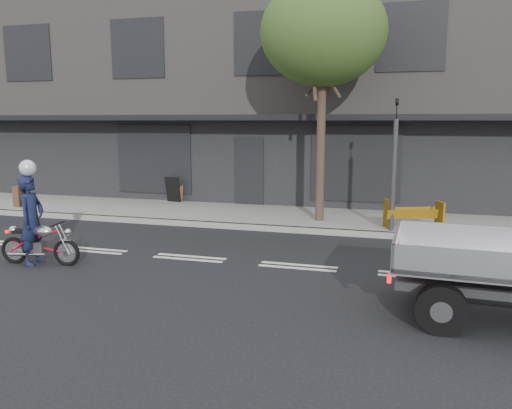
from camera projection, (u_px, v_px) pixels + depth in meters
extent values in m
plane|color=black|center=(190.00, 258.00, 10.87)|extent=(80.00, 80.00, 0.00)
cube|color=gray|center=(250.00, 216.00, 15.31)|extent=(32.00, 3.20, 0.15)
cube|color=gray|center=(234.00, 226.00, 13.79)|extent=(32.00, 0.20, 0.15)
cube|color=slate|center=(294.00, 95.00, 20.92)|extent=(26.00, 10.00, 8.00)
cylinder|color=#382B21|center=(321.00, 155.00, 13.93)|extent=(0.24, 0.24, 4.00)
ellipsoid|color=#2C491B|center=(323.00, 32.00, 13.38)|extent=(3.40, 3.40, 2.89)
cylinder|color=#2D2D30|center=(394.00, 179.00, 12.67)|extent=(0.12, 0.12, 3.00)
imported|color=black|center=(397.00, 109.00, 12.38)|extent=(0.08, 0.10, 0.50)
torus|color=black|center=(14.00, 250.00, 10.45)|extent=(0.58, 0.15, 0.57)
torus|color=black|center=(67.00, 253.00, 10.27)|extent=(0.58, 0.15, 0.57)
cube|color=#2D2D30|center=(38.00, 247.00, 10.36)|extent=(0.31, 0.23, 0.24)
ellipsoid|color=silver|center=(43.00, 231.00, 10.28)|extent=(0.49, 0.32, 0.23)
cube|color=black|center=(25.00, 231.00, 10.34)|extent=(0.48, 0.25, 0.07)
cylinder|color=black|center=(58.00, 224.00, 10.20)|extent=(0.09, 0.51, 0.03)
imported|color=#131836|center=(32.00, 220.00, 10.29)|extent=(0.52, 0.73, 1.86)
cylinder|color=black|center=(441.00, 309.00, 6.99)|extent=(0.72, 0.30, 0.71)
cylinder|color=black|center=(439.00, 276.00, 8.47)|extent=(0.72, 0.30, 0.71)
cube|color=#BCBCC2|center=(492.00, 264.00, 7.42)|extent=(2.90, 1.97, 0.09)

